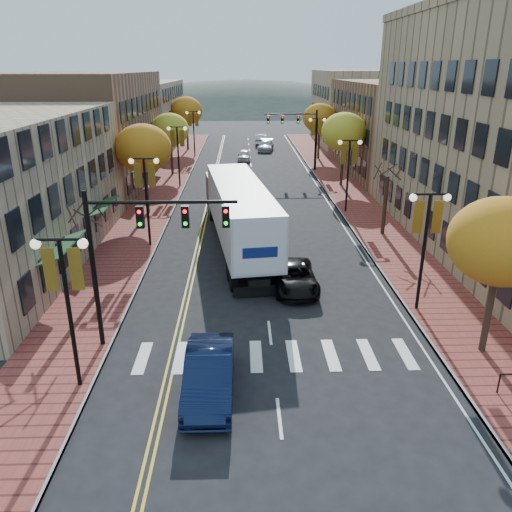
{
  "coord_description": "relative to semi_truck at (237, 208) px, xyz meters",
  "views": [
    {
      "loc": [
        -1.25,
        -16.27,
        11.52
      ],
      "look_at": [
        -0.51,
        8.21,
        2.2
      ],
      "focal_mm": 35.0,
      "sensor_mm": 36.0,
      "label": 1
    }
  ],
  "objects": [
    {
      "name": "building_right_far",
      "position": [
        20.04,
        47.86,
        2.85
      ],
      "size": [
        15.0,
        20.0,
        11.0
      ],
      "primitive_type": "cube",
      "color": "#9E8966",
      "rests_on": "ground"
    },
    {
      "name": "traffic_mast_far",
      "position": [
        7.02,
        25.86,
        2.27
      ],
      "size": [
        6.1,
        0.34,
        7.0
      ],
      "color": "black",
      "rests_on": "ground"
    },
    {
      "name": "car_far_oncoming",
      "position": [
        3.46,
        47.09,
        -1.83
      ],
      "size": [
        1.91,
        5.05,
        1.64
      ],
      "primitive_type": "imported",
      "rotation": [
        0.0,
        0.0,
        3.11
      ],
      "color": "#B0AFB7",
      "rests_on": "ground"
    },
    {
      "name": "tree_left_d",
      "position": [
        -7.46,
        41.86,
        2.95
      ],
      "size": [
        4.61,
        4.61,
        7.42
      ],
      "color": "#382619",
      "rests_on": "sidewalk_left"
    },
    {
      "name": "tree_left_c",
      "position": [
        -7.46,
        23.86,
        2.4
      ],
      "size": [
        4.16,
        4.16,
        6.69
      ],
      "color": "#382619",
      "rests_on": "sidewalk_left"
    },
    {
      "name": "building_left_mid",
      "position": [
        -15.46,
        19.86,
        2.85
      ],
      "size": [
        12.0,
        24.0,
        11.0
      ],
      "primitive_type": "cube",
      "color": "brown",
      "rests_on": "ground"
    },
    {
      "name": "tree_left_b",
      "position": [
        -7.46,
        7.86,
        2.8
      ],
      "size": [
        4.48,
        4.48,
        7.21
      ],
      "color": "#382619",
      "rests_on": "sidewalk_left"
    },
    {
      "name": "tree_left_a",
      "position": [
        -7.46,
        -8.14,
        -0.4
      ],
      "size": [
        0.28,
        0.28,
        4.2
      ],
      "color": "#382619",
      "rests_on": "sidewalk_left"
    },
    {
      "name": "car_far_white",
      "position": [
        0.7,
        33.03,
        -1.95
      ],
      "size": [
        1.78,
        4.16,
        1.4
      ],
      "primitive_type": "imported",
      "rotation": [
        0.0,
        0.0,
        -0.03
      ],
      "color": "silver",
      "rests_on": "ground"
    },
    {
      "name": "tree_right_b",
      "position": [
        10.54,
        1.86,
        -0.4
      ],
      "size": [
        0.28,
        0.28,
        4.2
      ],
      "color": "#382619",
      "rests_on": "sidewalk_right"
    },
    {
      "name": "car_far_silver",
      "position": [
        3.92,
        41.11,
        -1.91
      ],
      "size": [
        2.75,
        5.34,
        1.48
      ],
      "primitive_type": "imported",
      "rotation": [
        0.0,
        0.0,
        -0.14
      ],
      "color": "#ADADB5",
      "rests_on": "ground"
    },
    {
      "name": "tree_right_d",
      "position": [
        10.54,
        33.86,
        2.64
      ],
      "size": [
        4.35,
        4.35,
        7.0
      ],
      "color": "#382619",
      "rests_on": "sidewalk_right"
    },
    {
      "name": "lamp_left_c",
      "position": [
        -5.96,
        17.86,
        1.64
      ],
      "size": [
        1.96,
        0.36,
        6.05
      ],
      "color": "black",
      "rests_on": "ground"
    },
    {
      "name": "sidewalk_right",
      "position": [
        10.54,
        16.36,
        -2.58
      ],
      "size": [
        4.0,
        85.0,
        0.15
      ],
      "primitive_type": "cube",
      "color": "brown",
      "rests_on": "ground"
    },
    {
      "name": "building_left_far",
      "position": [
        -15.46,
        44.86,
        2.1
      ],
      "size": [
        12.0,
        26.0,
        9.5
      ],
      "primitive_type": "cube",
      "color": "#9E8966",
      "rests_on": "ground"
    },
    {
      "name": "sidewalk_left",
      "position": [
        -7.46,
        16.36,
        -2.58
      ],
      "size": [
        4.0,
        85.0,
        0.15
      ],
      "primitive_type": "cube",
      "color": "brown",
      "rests_on": "ground"
    },
    {
      "name": "tree_right_c",
      "position": [
        10.54,
        17.86,
        2.8
      ],
      "size": [
        4.48,
        4.48,
        7.21
      ],
      "color": "#382619",
      "rests_on": "sidewalk_right"
    },
    {
      "name": "lamp_left_b",
      "position": [
        -5.96,
        -0.14,
        1.64
      ],
      "size": [
        1.96,
        0.36,
        6.05
      ],
      "color": "black",
      "rests_on": "ground"
    },
    {
      "name": "lamp_right_a",
      "position": [
        9.04,
        -10.14,
        1.64
      ],
      "size": [
        1.96,
        0.36,
        6.05
      ],
      "color": "black",
      "rests_on": "ground"
    },
    {
      "name": "lamp_left_d",
      "position": [
        -5.96,
        35.86,
        1.64
      ],
      "size": [
        1.96,
        0.36,
        6.05
      ],
      "color": "black",
      "rests_on": "ground"
    },
    {
      "name": "lamp_right_b",
      "position": [
        9.04,
        7.86,
        1.64
      ],
      "size": [
        1.96,
        0.36,
        6.05
      ],
      "color": "black",
      "rests_on": "ground"
    },
    {
      "name": "lamp_right_c",
      "position": [
        9.04,
        25.86,
        1.64
      ],
      "size": [
        1.96,
        0.36,
        6.05
      ],
      "color": "black",
      "rests_on": "ground"
    },
    {
      "name": "ground",
      "position": [
        1.54,
        -16.14,
        -2.65
      ],
      "size": [
        200.0,
        200.0,
        0.0
      ],
      "primitive_type": "plane",
      "color": "black",
      "rests_on": "ground"
    },
    {
      "name": "semi_truck",
      "position": [
        0.0,
        0.0,
        0.0
      ],
      "size": [
        5.33,
        18.36,
        4.53
      ],
      "rotation": [
        0.0,
        0.0,
        0.14
      ],
      "color": "black",
      "rests_on": "ground"
    },
    {
      "name": "traffic_mast_near",
      "position": [
        -3.93,
        -13.14,
        2.27
      ],
      "size": [
        6.1,
        0.35,
        7.0
      ],
      "color": "black",
      "rests_on": "ground"
    },
    {
      "name": "black_suv",
      "position": [
        3.19,
        -7.27,
        -1.96
      ],
      "size": [
        2.36,
        5.0,
        1.38
      ],
      "primitive_type": "imported",
      "rotation": [
        0.0,
        0.0,
        0.01
      ],
      "color": "black",
      "rests_on": "ground"
    },
    {
      "name": "tree_right_a",
      "position": [
        10.54,
        -14.14,
        2.4
      ],
      "size": [
        4.16,
        4.16,
        6.69
      ],
      "color": "#382619",
      "rests_on": "sidewalk_right"
    },
    {
      "name": "building_right_mid",
      "position": [
        20.04,
        25.86,
        2.35
      ],
      "size": [
        15.0,
        24.0,
        10.0
      ],
      "primitive_type": "cube",
      "color": "brown",
      "rests_on": "ground"
    },
    {
      "name": "lamp_left_a",
      "position": [
        -5.96,
        -16.14,
        1.64
      ],
      "size": [
        1.96,
        0.36,
        6.05
      ],
      "color": "black",
      "rests_on": "ground"
    },
    {
      "name": "navy_sedan",
      "position": [
        -0.97,
        -16.64,
        -1.82
      ],
      "size": [
        1.77,
        5.06,
        1.67
      ],
      "primitive_type": "imported",
      "rotation": [
        0.0,
        0.0,
        0.0
      ],
      "color": "black",
      "rests_on": "ground"
    }
  ]
}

